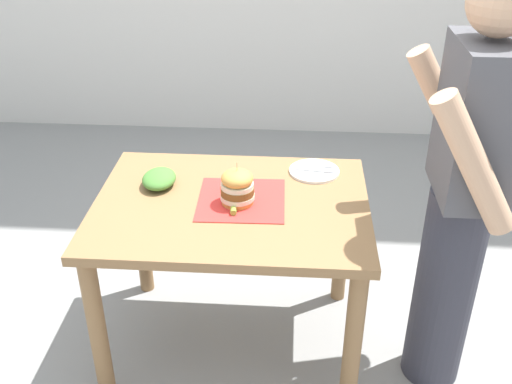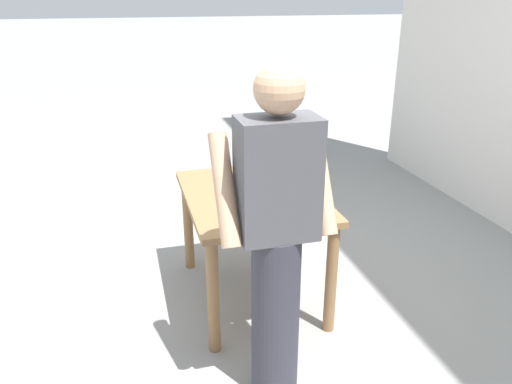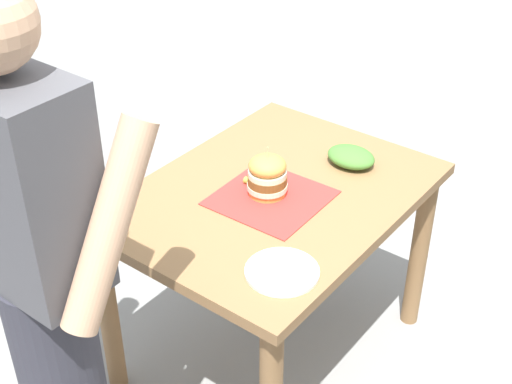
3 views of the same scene
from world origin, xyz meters
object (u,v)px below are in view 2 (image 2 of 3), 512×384
Objects in this scene: pickle_spear at (242,193)px; side_salad at (256,171)px; side_plate_with_forks at (312,209)px; patio_table at (252,211)px; diner_across_table at (276,238)px; sandwich at (252,184)px.

side_salad reaches higher than pickle_spear.
side_plate_with_forks is (-0.34, 0.32, -0.01)m from pickle_spear.
pickle_spear is (0.07, 0.02, 0.14)m from patio_table.
patio_table is at bearing 70.07° from side_salad.
diner_across_table reaches higher than side_salad.
side_salad is at bearing -100.85° from diner_across_table.
pickle_spear is at bearing 13.36° from patio_table.
side_plate_with_forks is at bearing -126.35° from diner_across_table.
side_plate_with_forks is 1.22× the size of side_salad.
side_salad is at bearing -109.93° from patio_table.
pickle_spear is at bearing -10.31° from sandwich.
sandwich is 0.85m from diner_across_table.
sandwich is 0.37m from side_salad.
pickle_spear is 0.05× the size of diner_across_table.
sandwich reaches higher than patio_table.
diner_across_table is at bearing 79.15° from side_salad.
side_salad is at bearing -109.75° from sandwich.
patio_table is at bearing -166.64° from pickle_spear.
patio_table is 0.37m from side_salad.
diner_across_table is at bearing 82.63° from patio_table.
patio_table is 0.65× the size of diner_across_table.
diner_across_table is (0.10, 0.84, 0.05)m from sandwich.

